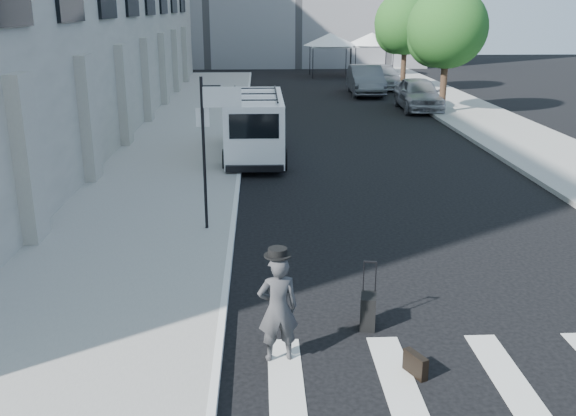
{
  "coord_description": "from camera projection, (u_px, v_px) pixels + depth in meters",
  "views": [
    {
      "loc": [
        -1.32,
        -11.07,
        5.13
      ],
      "look_at": [
        -0.79,
        1.02,
        1.3
      ],
      "focal_mm": 40.0,
      "sensor_mm": 36.0,
      "label": 1
    }
  ],
  "objects": [
    {
      "name": "ground",
      "position": [
        332.0,
        289.0,
        12.15
      ],
      "size": [
        120.0,
        120.0,
        0.0
      ],
      "primitive_type": "plane",
      "color": "black",
      "rests_on": "ground"
    },
    {
      "name": "sidewalk_left",
      "position": [
        191.0,
        130.0,
        27.19
      ],
      "size": [
        4.5,
        48.0,
        0.15
      ],
      "primitive_type": "cube",
      "color": "gray",
      "rests_on": "ground"
    },
    {
      "name": "sidewalk_right",
      "position": [
        469.0,
        113.0,
        31.56
      ],
      "size": [
        4.0,
        56.0,
        0.15
      ],
      "primitive_type": "cube",
      "color": "gray",
      "rests_on": "ground"
    },
    {
      "name": "sign_pole",
      "position": [
        213.0,
        122.0,
        14.3
      ],
      "size": [
        1.03,
        0.07,
        3.5
      ],
      "color": "black",
      "rests_on": "sidewalk_left"
    },
    {
      "name": "tree_near",
      "position": [
        444.0,
        31.0,
        30.46
      ],
      "size": [
        3.8,
        3.83,
        6.03
      ],
      "color": "black",
      "rests_on": "ground"
    },
    {
      "name": "tree_far",
      "position": [
        403.0,
        25.0,
        39.04
      ],
      "size": [
        3.8,
        3.83,
        6.03
      ],
      "color": "black",
      "rests_on": "ground"
    },
    {
      "name": "tent_left",
      "position": [
        330.0,
        40.0,
        47.7
      ],
      "size": [
        4.0,
        4.0,
        3.2
      ],
      "color": "black",
      "rests_on": "ground"
    },
    {
      "name": "tent_right",
      "position": [
        372.0,
        39.0,
        48.31
      ],
      "size": [
        4.0,
        4.0,
        3.2
      ],
      "color": "black",
      "rests_on": "ground"
    },
    {
      "name": "businessman",
      "position": [
        278.0,
        309.0,
        9.5
      ],
      "size": [
        0.67,
        0.49,
        1.68
      ],
      "primitive_type": "imported",
      "rotation": [
        0.0,
        0.0,
        3.3
      ],
      "color": "#38383B",
      "rests_on": "ground"
    },
    {
      "name": "briefcase",
      "position": [
        415.0,
        364.0,
        9.28
      ],
      "size": [
        0.3,
        0.45,
        0.34
      ],
      "primitive_type": "cube",
      "rotation": [
        0.0,
        0.0,
        0.45
      ],
      "color": "black",
      "rests_on": "ground"
    },
    {
      "name": "suitcase",
      "position": [
        368.0,
        311.0,
        10.62
      ],
      "size": [
        0.32,
        0.44,
        1.11
      ],
      "rotation": [
        0.0,
        0.0,
        -0.19
      ],
      "color": "black",
      "rests_on": "ground"
    },
    {
      "name": "cargo_van",
      "position": [
        255.0,
        126.0,
        22.31
      ],
      "size": [
        2.08,
        5.82,
        2.2
      ],
      "rotation": [
        0.0,
        0.0,
        -0.0
      ],
      "color": "white",
      "rests_on": "ground"
    },
    {
      "name": "parked_car_a",
      "position": [
        418.0,
        94.0,
        32.75
      ],
      "size": [
        2.08,
        4.9,
        1.65
      ],
      "primitive_type": "imported",
      "rotation": [
        0.0,
        0.0,
        -0.03
      ],
      "color": "gray",
      "rests_on": "ground"
    },
    {
      "name": "parked_car_b",
      "position": [
        366.0,
        80.0,
        38.49
      ],
      "size": [
        1.98,
        5.28,
        1.72
      ],
      "primitive_type": "imported",
      "rotation": [
        0.0,
        0.0,
        -0.03
      ],
      "color": "#54565B",
      "rests_on": "ground"
    },
    {
      "name": "parked_car_c",
      "position": [
        385.0,
        78.0,
        41.52
      ],
      "size": [
        2.09,
        4.77,
        1.36
      ],
      "primitive_type": "imported",
      "rotation": [
        0.0,
        0.0,
        -0.04
      ],
      "color": "#A5A7AD",
      "rests_on": "ground"
    }
  ]
}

